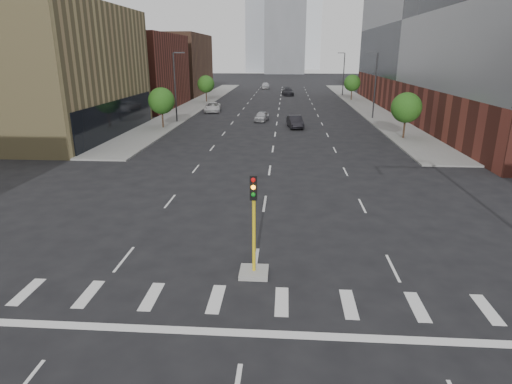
# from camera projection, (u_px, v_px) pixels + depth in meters

# --- Properties ---
(sidewalk_left_far) EXTENTS (5.00, 92.00, 0.15)m
(sidewalk_left_far) POSITION_uv_depth(u_px,v_px,m) (200.00, 102.00, 80.72)
(sidewalk_left_far) COLOR gray
(sidewalk_left_far) RESTS_ON ground
(sidewalk_right_far) EXTENTS (5.00, 92.00, 0.15)m
(sidewalk_right_far) POSITION_uv_depth(u_px,v_px,m) (361.00, 104.00, 78.73)
(sidewalk_right_far) COLOR gray
(sidewalk_right_far) RESTS_ON ground
(building_left_mid) EXTENTS (20.00, 24.00, 14.00)m
(building_left_mid) POSITION_uv_depth(u_px,v_px,m) (26.00, 71.00, 47.15)
(building_left_mid) COLOR #9D8B59
(building_left_mid) RESTS_ON ground
(building_left_far_a) EXTENTS (20.00, 22.00, 12.00)m
(building_left_far_a) POSITION_uv_depth(u_px,v_px,m) (117.00, 71.00, 72.12)
(building_left_far_a) COLOR brown
(building_left_far_a) RESTS_ON ground
(building_left_far_b) EXTENTS (20.00, 24.00, 13.00)m
(building_left_far_b) POSITION_uv_depth(u_px,v_px,m) (160.00, 65.00, 96.64)
(building_left_far_b) COLOR brown
(building_left_far_b) RESTS_ON ground
(building_right_main) EXTENTS (24.00, 70.00, 22.00)m
(building_right_main) POSITION_uv_depth(u_px,v_px,m) (486.00, 38.00, 61.11)
(building_right_main) COLOR brown
(building_right_main) RESTS_ON ground
(tower_mid) EXTENTS (18.00, 18.00, 44.00)m
(tower_mid) POSITION_uv_depth(u_px,v_px,m) (285.00, 23.00, 192.49)
(tower_mid) COLOR slate
(tower_mid) RESTS_ON ground
(median_traffic_signal) EXTENTS (1.20, 1.20, 4.40)m
(median_traffic_signal) POSITION_uv_depth(u_px,v_px,m) (254.00, 254.00, 17.75)
(median_traffic_signal) COLOR #999993
(median_traffic_signal) RESTS_ON ground
(streetlight_right_a) EXTENTS (1.60, 0.22, 9.07)m
(streetlight_right_a) POSITION_uv_depth(u_px,v_px,m) (375.00, 83.00, 59.28)
(streetlight_right_a) COLOR #2D2D30
(streetlight_right_a) RESTS_ON ground
(streetlight_right_b) EXTENTS (1.60, 0.22, 9.07)m
(streetlight_right_b) POSITION_uv_depth(u_px,v_px,m) (343.00, 72.00, 92.49)
(streetlight_right_b) COLOR #2D2D30
(streetlight_right_b) RESTS_ON ground
(streetlight_left) EXTENTS (1.60, 0.22, 9.07)m
(streetlight_left) POSITION_uv_depth(u_px,v_px,m) (176.00, 84.00, 56.32)
(streetlight_left) COLOR #2D2D30
(streetlight_left) RESTS_ON ground
(tree_left_near) EXTENTS (3.20, 3.20, 4.85)m
(tree_left_near) POSITION_uv_depth(u_px,v_px,m) (161.00, 101.00, 52.11)
(tree_left_near) COLOR #382619
(tree_left_near) RESTS_ON ground
(tree_left_far) EXTENTS (3.20, 3.20, 4.85)m
(tree_left_far) POSITION_uv_depth(u_px,v_px,m) (206.00, 84.00, 80.57)
(tree_left_far) COLOR #382619
(tree_left_far) RESTS_ON ground
(tree_right_near) EXTENTS (3.20, 3.20, 4.85)m
(tree_right_near) POSITION_uv_depth(u_px,v_px,m) (406.00, 108.00, 45.51)
(tree_right_near) COLOR #382619
(tree_right_near) RESTS_ON ground
(tree_right_far) EXTENTS (3.20, 3.20, 4.85)m
(tree_right_far) POSITION_uv_depth(u_px,v_px,m) (352.00, 83.00, 83.46)
(tree_right_far) COLOR #382619
(tree_right_far) RESTS_ON ground
(car_near_left) EXTENTS (2.16, 4.14, 1.34)m
(car_near_left) POSITION_uv_depth(u_px,v_px,m) (262.00, 116.00, 58.62)
(car_near_left) COLOR #BABBBF
(car_near_left) RESTS_ON ground
(car_mid_right) EXTENTS (2.22, 4.73, 1.50)m
(car_mid_right) POSITION_uv_depth(u_px,v_px,m) (295.00, 122.00, 53.48)
(car_mid_right) COLOR black
(car_mid_right) RESTS_ON ground
(car_far_left) EXTENTS (2.96, 5.50, 1.47)m
(car_far_left) POSITION_uv_depth(u_px,v_px,m) (213.00, 107.00, 68.13)
(car_far_left) COLOR silver
(car_far_left) RESTS_ON ground
(car_deep_right) EXTENTS (2.89, 5.77, 1.61)m
(car_deep_right) POSITION_uv_depth(u_px,v_px,m) (288.00, 92.00, 94.73)
(car_deep_right) COLOR #222228
(car_deep_right) RESTS_ON ground
(car_distant) EXTENTS (2.28, 5.13, 1.71)m
(car_distant) POSITION_uv_depth(u_px,v_px,m) (265.00, 85.00, 112.43)
(car_distant) COLOR silver
(car_distant) RESTS_ON ground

